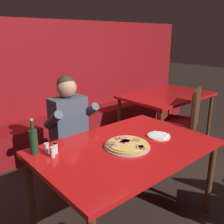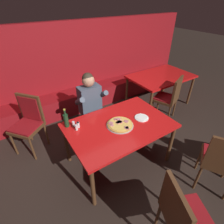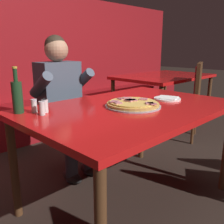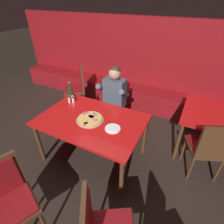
{
  "view_description": "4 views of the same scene",
  "coord_description": "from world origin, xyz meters",
  "px_view_note": "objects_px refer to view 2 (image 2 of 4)",
  "views": [
    {
      "loc": [
        -1.37,
        -1.4,
        1.67
      ],
      "look_at": [
        0.13,
        0.33,
        0.96
      ],
      "focal_mm": 40.0,
      "sensor_mm": 36.0,
      "label": 1
    },
    {
      "loc": [
        -1.17,
        -1.62,
        2.34
      ],
      "look_at": [
        -0.01,
        0.18,
        0.88
      ],
      "focal_mm": 28.0,
      "sensor_mm": 36.0,
      "label": 2
    },
    {
      "loc": [
        -1.3,
        -1.13,
        1.17
      ],
      "look_at": [
        -0.09,
        0.1,
        0.72
      ],
      "focal_mm": 40.0,
      "sensor_mm": 36.0,
      "label": 3
    },
    {
      "loc": [
        1.19,
        -1.66,
        2.26
      ],
      "look_at": [
        0.16,
        0.34,
        0.73
      ],
      "focal_mm": 28.0,
      "sensor_mm": 36.0,
      "label": 4
    }
  ],
  "objects_px": {
    "shaker_red_pepper_flakes": "(78,125)",
    "background_dining_table": "(161,79)",
    "main_dining_table": "(119,128)",
    "beer_bottle": "(66,120)",
    "plate_white_paper": "(142,118)",
    "shaker_parmesan": "(76,128)",
    "shaker_black_pepper": "(78,125)",
    "diner_seated_blue_shirt": "(92,105)",
    "dining_chair_far_right": "(170,96)",
    "dining_chair_near_right": "(182,215)",
    "shaker_oregano": "(74,124)",
    "pizza": "(120,124)",
    "dining_chair_by_booth": "(28,120)",
    "dining_chair_near_left": "(222,160)"
  },
  "relations": [
    {
      "from": "beer_bottle",
      "to": "dining_chair_far_right",
      "type": "distance_m",
      "value": 2.25
    },
    {
      "from": "main_dining_table",
      "to": "shaker_parmesan",
      "type": "xyz_separation_m",
      "value": [
        -0.57,
        0.22,
        0.11
      ]
    },
    {
      "from": "shaker_oregano",
      "to": "dining_chair_near_right",
      "type": "height_order",
      "value": "dining_chair_near_right"
    },
    {
      "from": "shaker_parmesan",
      "to": "dining_chair_near_right",
      "type": "height_order",
      "value": "dining_chair_near_right"
    },
    {
      "from": "plate_white_paper",
      "to": "dining_chair_near_right",
      "type": "bearing_deg",
      "value": -113.54
    },
    {
      "from": "pizza",
      "to": "shaker_red_pepper_flakes",
      "type": "distance_m",
      "value": 0.6
    },
    {
      "from": "plate_white_paper",
      "to": "shaker_parmesan",
      "type": "relative_size",
      "value": 2.44
    },
    {
      "from": "diner_seated_blue_shirt",
      "to": "dining_chair_near_right",
      "type": "height_order",
      "value": "diner_seated_blue_shirt"
    },
    {
      "from": "beer_bottle",
      "to": "dining_chair_near_right",
      "type": "height_order",
      "value": "beer_bottle"
    },
    {
      "from": "shaker_parmesan",
      "to": "dining_chair_near_right",
      "type": "relative_size",
      "value": 0.09
    },
    {
      "from": "shaker_parmesan",
      "to": "diner_seated_blue_shirt",
      "type": "xyz_separation_m",
      "value": [
        0.52,
        0.54,
        -0.1
      ]
    },
    {
      "from": "plate_white_paper",
      "to": "main_dining_table",
      "type": "bearing_deg",
      "value": 171.23
    },
    {
      "from": "beer_bottle",
      "to": "pizza",
      "type": "bearing_deg",
      "value": -31.49
    },
    {
      "from": "shaker_parmesan",
      "to": "dining_chair_near_left",
      "type": "height_order",
      "value": "dining_chair_near_left"
    },
    {
      "from": "shaker_red_pepper_flakes",
      "to": "dining_chair_by_booth",
      "type": "distance_m",
      "value": 1.02
    },
    {
      "from": "plate_white_paper",
      "to": "dining_chair_near_right",
      "type": "relative_size",
      "value": 0.21
    },
    {
      "from": "shaker_parmesan",
      "to": "background_dining_table",
      "type": "relative_size",
      "value": 0.06
    },
    {
      "from": "shaker_red_pepper_flakes",
      "to": "shaker_parmesan",
      "type": "relative_size",
      "value": 1.0
    },
    {
      "from": "shaker_red_pepper_flakes",
      "to": "diner_seated_blue_shirt",
      "type": "distance_m",
      "value": 0.7
    },
    {
      "from": "pizza",
      "to": "diner_seated_blue_shirt",
      "type": "xyz_separation_m",
      "value": [
        -0.04,
        0.79,
        -0.08
      ]
    },
    {
      "from": "background_dining_table",
      "to": "pizza",
      "type": "bearing_deg",
      "value": -151.96
    },
    {
      "from": "shaker_red_pepper_flakes",
      "to": "dining_chair_near_right",
      "type": "height_order",
      "value": "dining_chair_near_right"
    },
    {
      "from": "plate_white_paper",
      "to": "shaker_black_pepper",
      "type": "distance_m",
      "value": 0.95
    },
    {
      "from": "shaker_black_pepper",
      "to": "beer_bottle",
      "type": "bearing_deg",
      "value": 140.29
    },
    {
      "from": "pizza",
      "to": "shaker_parmesan",
      "type": "xyz_separation_m",
      "value": [
        -0.57,
        0.25,
        0.02
      ]
    },
    {
      "from": "pizza",
      "to": "plate_white_paper",
      "type": "xyz_separation_m",
      "value": [
        0.38,
        -0.03,
        -0.01
      ]
    },
    {
      "from": "diner_seated_blue_shirt",
      "to": "background_dining_table",
      "type": "distance_m",
      "value": 1.92
    },
    {
      "from": "shaker_parmesan",
      "to": "shaker_black_pepper",
      "type": "bearing_deg",
      "value": 42.24
    },
    {
      "from": "main_dining_table",
      "to": "shaker_red_pepper_flakes",
      "type": "bearing_deg",
      "value": 153.4
    },
    {
      "from": "main_dining_table",
      "to": "dining_chair_near_right",
      "type": "height_order",
      "value": "dining_chair_near_right"
    },
    {
      "from": "plate_white_paper",
      "to": "beer_bottle",
      "type": "distance_m",
      "value": 1.12
    },
    {
      "from": "shaker_red_pepper_flakes",
      "to": "shaker_parmesan",
      "type": "height_order",
      "value": "same"
    },
    {
      "from": "shaker_oregano",
      "to": "shaker_black_pepper",
      "type": "bearing_deg",
      "value": -44.26
    },
    {
      "from": "shaker_black_pepper",
      "to": "diner_seated_blue_shirt",
      "type": "xyz_separation_m",
      "value": [
        0.47,
        0.5,
        -0.1
      ]
    },
    {
      "from": "shaker_oregano",
      "to": "pizza",
      "type": "bearing_deg",
      "value": -30.78
    },
    {
      "from": "shaker_black_pepper",
      "to": "dining_chair_near_left",
      "type": "height_order",
      "value": "dining_chair_near_left"
    },
    {
      "from": "beer_bottle",
      "to": "shaker_black_pepper",
      "type": "distance_m",
      "value": 0.18
    },
    {
      "from": "pizza",
      "to": "shaker_oregano",
      "type": "height_order",
      "value": "shaker_oregano"
    },
    {
      "from": "pizza",
      "to": "shaker_black_pepper",
      "type": "height_order",
      "value": "shaker_black_pepper"
    },
    {
      "from": "shaker_red_pepper_flakes",
      "to": "background_dining_table",
      "type": "height_order",
      "value": "shaker_red_pepper_flakes"
    },
    {
      "from": "beer_bottle",
      "to": "shaker_red_pepper_flakes",
      "type": "bearing_deg",
      "value": -40.88
    },
    {
      "from": "shaker_black_pepper",
      "to": "dining_chair_near_right",
      "type": "height_order",
      "value": "dining_chair_near_right"
    },
    {
      "from": "diner_seated_blue_shirt",
      "to": "background_dining_table",
      "type": "bearing_deg",
      "value": 6.22
    },
    {
      "from": "shaker_black_pepper",
      "to": "background_dining_table",
      "type": "height_order",
      "value": "shaker_black_pepper"
    },
    {
      "from": "dining_chair_near_left",
      "to": "shaker_black_pepper",
      "type": "bearing_deg",
      "value": 133.95
    },
    {
      "from": "main_dining_table",
      "to": "dining_chair_near_left",
      "type": "distance_m",
      "value": 1.39
    },
    {
      "from": "dining_chair_far_right",
      "to": "dining_chair_near_right",
      "type": "height_order",
      "value": "dining_chair_near_right"
    },
    {
      "from": "diner_seated_blue_shirt",
      "to": "dining_chair_near_left",
      "type": "bearing_deg",
      "value": -65.37
    },
    {
      "from": "shaker_black_pepper",
      "to": "dining_chair_far_right",
      "type": "bearing_deg",
      "value": 4.13
    },
    {
      "from": "plate_white_paper",
      "to": "dining_chair_near_right",
      "type": "xyz_separation_m",
      "value": [
        -0.54,
        -1.24,
        -0.18
      ]
    }
  ]
}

